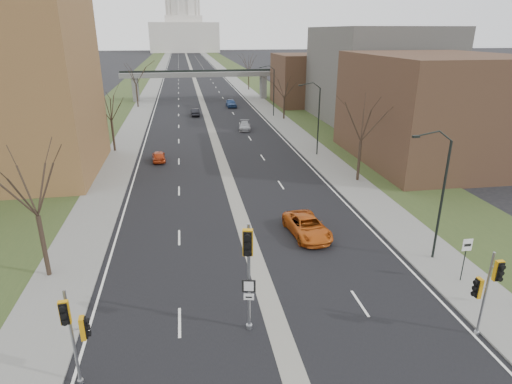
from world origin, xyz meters
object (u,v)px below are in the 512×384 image
object	(u,v)px
signal_pole_right	(487,284)
car_right_near	(307,226)
speed_limit_sign	(466,252)
car_left_far	(195,112)
signal_pole_left	(74,326)
signal_pole_median	(248,261)
car_right_mid	(245,126)
car_right_far	(231,103)
car_left_near	(159,156)

from	to	relation	value
signal_pole_right	car_right_near	distance (m)	13.66
speed_limit_sign	car_left_far	bearing A→B (deg)	104.79
signal_pole_left	car_right_near	distance (m)	18.50
car_left_far	signal_pole_median	bearing A→B (deg)	88.13
signal_pole_median	car_right_mid	bearing A→B (deg)	94.59
signal_pole_median	car_right_mid	distance (m)	47.77
signal_pole_right	car_right_mid	bearing A→B (deg)	94.78
car_left_far	car_right_mid	world-z (taller)	car_left_far
signal_pole_median	car_right_far	bearing A→B (deg)	96.79
car_right_near	car_right_far	bearing A→B (deg)	83.26
speed_limit_sign	car_left_far	size ratio (longest dim) A/B	0.70
signal_pole_left	car_right_mid	distance (m)	51.45
signal_pole_median	car_right_near	distance (m)	12.29
signal_pole_right	car_right_mid	size ratio (longest dim) A/B	1.08
signal_pole_median	signal_pole_right	xyz separation A→B (m)	(11.16, -2.24, -1.07)
car_left_near	car_left_far	xyz separation A→B (m)	(5.24, 28.40, 0.04)
signal_pole_median	signal_pole_right	world-z (taller)	signal_pole_median
car_left_near	car_left_far	bearing A→B (deg)	-104.65
signal_pole_left	signal_pole_right	xyz separation A→B (m)	(18.69, -0.01, -0.03)
signal_pole_right	signal_pole_median	bearing A→B (deg)	168.18
car_left_near	car_right_near	size ratio (longest dim) A/B	0.69
car_left_near	signal_pole_right	bearing A→B (deg)	112.13
car_right_near	car_right_far	distance (m)	58.40
signal_pole_median	car_right_mid	world-z (taller)	signal_pole_median
speed_limit_sign	car_left_near	size ratio (longest dim) A/B	0.77
signal_pole_median	signal_pole_right	size ratio (longest dim) A/B	1.27
signal_pole_right	car_left_far	world-z (taller)	signal_pole_right
signal_pole_right	car_right_near	bearing A→B (deg)	112.17
car_right_far	speed_limit_sign	bearing A→B (deg)	-85.44
signal_pole_right	car_right_near	size ratio (longest dim) A/B	0.89
signal_pole_left	car_right_far	xyz separation A→B (m)	(14.51, 70.81, -2.32)
car_left_near	car_right_near	xyz separation A→B (m)	(11.74, -21.76, 0.11)
speed_limit_sign	car_left_near	xyz separation A→B (m)	(-19.20, 29.49, -1.43)
car_left_near	car_right_mid	bearing A→B (deg)	-133.36
car_left_near	car_right_near	bearing A→B (deg)	114.15
signal_pole_right	car_right_near	xyz separation A→B (m)	(-5.18, 12.43, -2.33)
signal_pole_median	speed_limit_sign	world-z (taller)	signal_pole_median
speed_limit_sign	car_left_far	xyz separation A→B (m)	(-13.97, 57.89, -1.39)
signal_pole_median	car_left_near	xyz separation A→B (m)	(-5.76, 31.95, -3.51)
signal_pole_median	car_left_far	distance (m)	60.45
signal_pole_left	car_right_near	bearing A→B (deg)	38.47
car_right_near	signal_pole_left	bearing A→B (deg)	-143.18
speed_limit_sign	car_right_mid	world-z (taller)	speed_limit_sign
car_left_near	car_right_mid	size ratio (longest dim) A/B	0.85
car_right_mid	signal_pole_left	bearing A→B (deg)	-98.13
signal_pole_right	speed_limit_sign	size ratio (longest dim) A/B	1.67
signal_pole_right	car_left_near	world-z (taller)	signal_pole_right
speed_limit_sign	signal_pole_right	bearing A→B (deg)	-114.68
signal_pole_left	speed_limit_sign	xyz separation A→B (m)	(20.98, 4.69, -1.05)
signal_pole_median	car_right_near	size ratio (longest dim) A/B	1.12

